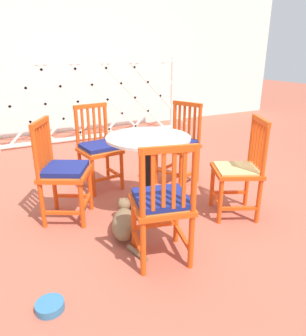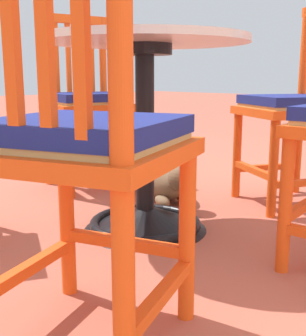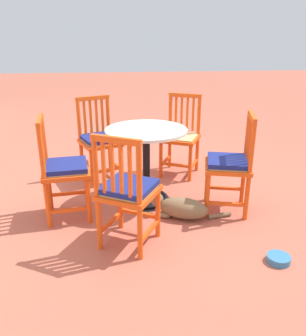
{
  "view_description": "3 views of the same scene",
  "coord_description": "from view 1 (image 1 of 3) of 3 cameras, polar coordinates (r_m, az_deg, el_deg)",
  "views": [
    {
      "loc": [
        -1.25,
        -2.36,
        1.45
      ],
      "look_at": [
        0.09,
        0.19,
        0.38
      ],
      "focal_mm": 34.02,
      "sensor_mm": 36.0,
      "label": 1
    },
    {
      "loc": [
        1.12,
        1.31,
        0.59
      ],
      "look_at": [
        -0.13,
        0.03,
        0.22
      ],
      "focal_mm": 47.27,
      "sensor_mm": 36.0,
      "label": 2
    },
    {
      "loc": [
        -3.14,
        0.37,
        1.56
      ],
      "look_at": [
        -0.1,
        0.05,
        0.38
      ],
      "focal_mm": 37.75,
      "sensor_mm": 36.0,
      "label": 3
    }
  ],
  "objects": [
    {
      "name": "ground_plane",
      "position": [
        3.04,
        0.26,
        -8.2
      ],
      "size": [
        24.0,
        24.0,
        0.0
      ],
      "primitive_type": "plane",
      "color": "#AD5642"
    },
    {
      "name": "building_wall_backdrop",
      "position": [
        6.24,
        -16.99,
        19.07
      ],
      "size": [
        10.0,
        0.2,
        2.8
      ],
      "primitive_type": "cube",
      "color": "silver",
      "rests_on": "ground_plane"
    },
    {
      "name": "lattice_fence_panel",
      "position": [
        5.51,
        -10.73,
        11.81
      ],
      "size": [
        3.76,
        0.06,
        1.33
      ],
      "color": "silver",
      "rests_on": "ground_plane"
    },
    {
      "name": "cafe_table",
      "position": [
        3.0,
        -0.83,
        -2.59
      ],
      "size": [
        0.76,
        0.76,
        0.73
      ],
      "color": "black",
      "rests_on": "ground_plane"
    },
    {
      "name": "orange_chair_facing_out",
      "position": [
        3.51,
        -9.7,
        3.41
      ],
      "size": [
        0.45,
        0.45,
        0.91
      ],
      "color": "#E04C14",
      "rests_on": "ground_plane"
    },
    {
      "name": "orange_chair_tucked_in",
      "position": [
        2.9,
        -15.9,
        -0.76
      ],
      "size": [
        0.54,
        0.54,
        0.91
      ],
      "color": "#E04C14",
      "rests_on": "ground_plane"
    },
    {
      "name": "orange_chair_by_planter",
      "position": [
        2.23,
        1.65,
        -6.49
      ],
      "size": [
        0.48,
        0.48,
        0.91
      ],
      "color": "#E04C14",
      "rests_on": "ground_plane"
    },
    {
      "name": "orange_chair_near_fence",
      "position": [
        2.97,
        15.25,
        -0.45
      ],
      "size": [
        0.53,
        0.53,
        0.91
      ],
      "color": "#E04C14",
      "rests_on": "ground_plane"
    },
    {
      "name": "orange_chair_at_corner",
      "position": [
        3.61,
        4.62,
        4.11
      ],
      "size": [
        0.52,
        0.52,
        0.91
      ],
      "color": "#E04C14",
      "rests_on": "ground_plane"
    },
    {
      "name": "tabby_cat",
      "position": [
        2.73,
        -5.2,
        -9.54
      ],
      "size": [
        0.36,
        0.74,
        0.23
      ],
      "color": "brown",
      "rests_on": "ground_plane"
    },
    {
      "name": "pet_water_bowl",
      "position": [
        2.15,
        -18.0,
        -22.47
      ],
      "size": [
        0.17,
        0.17,
        0.05
      ],
      "primitive_type": "cylinder",
      "color": "teal",
      "rests_on": "ground_plane"
    }
  ]
}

